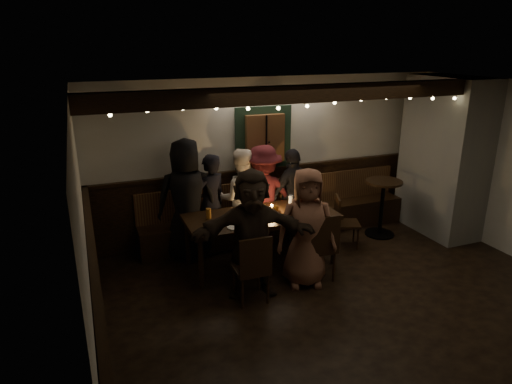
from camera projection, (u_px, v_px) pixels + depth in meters
name	position (u px, v px, depth m)	size (l,w,h in m)	color
room	(364.00, 181.00, 7.01)	(6.02, 5.01, 2.62)	black
dining_table	(261.00, 219.00, 6.51)	(2.16, 0.92, 0.93)	black
chair_near_left	(253.00, 265.00, 5.57)	(0.42, 0.42, 0.92)	black
chair_near_right	(320.00, 244.00, 6.08)	(0.46, 0.46, 0.97)	black
chair_end	(343.00, 219.00, 7.17)	(0.48, 0.48, 0.82)	black
high_top	(382.00, 201.00, 7.55)	(0.60, 0.60, 0.95)	black
person_a	(187.00, 199.00, 6.71)	(0.89, 0.58, 1.81)	black
person_b	(211.00, 204.00, 6.91)	(0.57, 0.37, 1.55)	black
person_c	(241.00, 198.00, 7.11)	(0.77, 0.60, 1.58)	silver
person_d	(263.00, 196.00, 7.16)	(1.04, 0.60, 1.62)	#411116
person_e	(293.00, 195.00, 7.37)	(0.89, 0.37, 1.52)	black
person_f	(252.00, 233.00, 5.70)	(1.55, 0.49, 1.67)	black
person_g	(306.00, 228.00, 5.94)	(0.79, 0.51, 1.61)	brown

